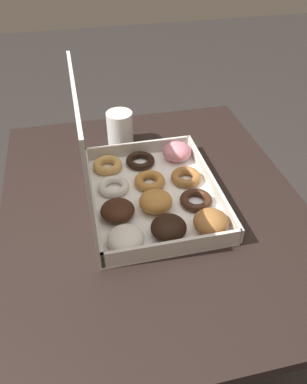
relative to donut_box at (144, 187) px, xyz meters
The scene contains 4 objects.
ground_plane 0.77m from the donut_box, 103.28° to the right, with size 8.00×8.00×0.00m, color #2D2826.
dining_table 0.17m from the donut_box, 103.28° to the right, with size 0.92×0.76×0.72m.
donut_box is the anchor object (origin of this frame).
coffee_mug 0.29m from the donut_box, ahead, with size 0.08×0.08×0.10m.
Camera 1 is at (-0.69, 0.16, 1.35)m, focal length 35.00 mm.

